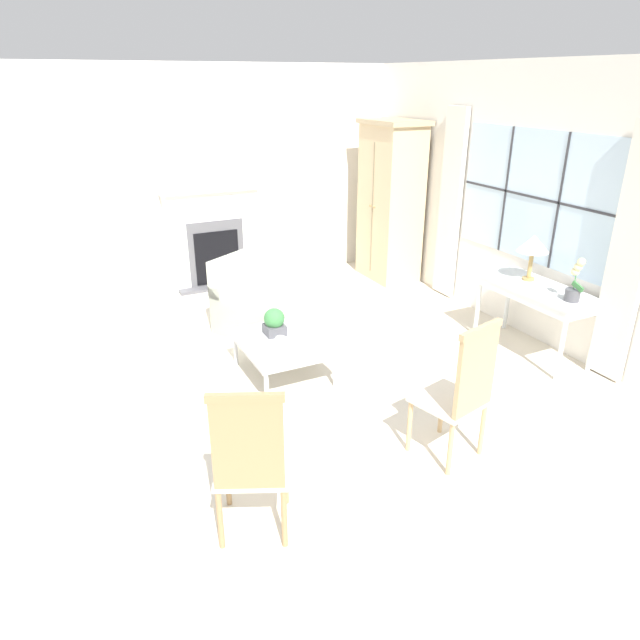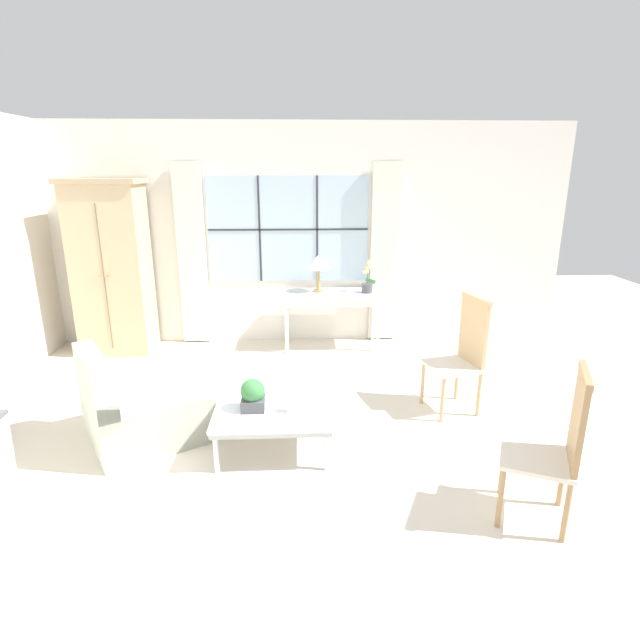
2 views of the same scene
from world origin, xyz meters
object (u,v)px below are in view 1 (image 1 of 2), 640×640
(pillar_candle, at_px, (281,343))
(potted_plant_small, at_px, (274,322))
(fireplace, at_px, (213,228))
(coffee_table, at_px, (283,344))
(armoire, at_px, (390,202))
(side_chair_wooden, at_px, (463,388))
(armchair_upholstered, at_px, (264,306))
(potted_orchid, at_px, (575,285))
(console_table, at_px, (536,293))
(accent_chair_wooden, at_px, (250,458))
(table_lamp, at_px, (533,245))

(pillar_candle, bearing_deg, potted_plant_small, 167.96)
(fireplace, xyz_separation_m, potted_plant_small, (2.65, -0.20, -0.28))
(coffee_table, bearing_deg, armoire, 129.95)
(side_chair_wooden, bearing_deg, fireplace, -174.21)
(armchair_upholstered, xyz_separation_m, pillar_candle, (1.27, -0.32, 0.15))
(potted_plant_small, bearing_deg, side_chair_wooden, 19.18)
(armchair_upholstered, distance_m, pillar_candle, 1.32)
(coffee_table, bearing_deg, potted_orchid, 65.85)
(fireplace, height_order, console_table, fireplace)
(console_table, relative_size, coffee_table, 1.31)
(accent_chair_wooden, bearing_deg, coffee_table, 152.17)
(coffee_table, distance_m, potted_plant_small, 0.23)
(fireplace, bearing_deg, armchair_upholstered, 1.74)
(side_chair_wooden, distance_m, pillar_candle, 1.78)
(fireplace, distance_m, potted_orchid, 4.50)
(table_lamp, bearing_deg, armoire, -178.75)
(armoire, xyz_separation_m, pillar_candle, (2.21, -2.54, -0.65))
(potted_orchid, relative_size, side_chair_wooden, 0.37)
(pillar_candle, bearing_deg, accent_chair_wooden, -27.65)
(fireplace, relative_size, armoire, 1.11)
(side_chair_wooden, bearing_deg, potted_orchid, 110.44)
(console_table, distance_m, potted_orchid, 0.51)
(pillar_candle, bearing_deg, armoire, 130.97)
(fireplace, distance_m, pillar_candle, 2.99)
(armoire, relative_size, pillar_candle, 17.46)
(armoire, height_order, coffee_table, armoire)
(armoire, height_order, potted_orchid, armoire)
(potted_orchid, relative_size, pillar_candle, 3.41)
(side_chair_wooden, height_order, accent_chair_wooden, side_chair_wooden)
(fireplace, distance_m, table_lamp, 4.03)
(console_table, height_order, potted_orchid, potted_orchid)
(fireplace, bearing_deg, accent_chair_wooden, -13.93)
(armchair_upholstered, bearing_deg, console_table, 51.86)
(armchair_upholstered, distance_m, accent_chair_wooden, 3.21)
(armoire, bearing_deg, coffee_table, -50.05)
(armoire, height_order, accent_chair_wooden, armoire)
(accent_chair_wooden, bearing_deg, fireplace, 166.07)
(armchair_upholstered, relative_size, pillar_candle, 10.07)
(fireplace, height_order, potted_orchid, fireplace)
(console_table, height_order, coffee_table, console_table)
(armchair_upholstered, relative_size, accent_chair_wooden, 1.14)
(fireplace, xyz_separation_m, pillar_candle, (2.96, -0.27, -0.36))
(pillar_candle, bearing_deg, potted_orchid, 69.52)
(potted_orchid, bearing_deg, armchair_upholstered, -135.09)
(armchair_upholstered, height_order, coffee_table, armchair_upholstered)
(armoire, relative_size, coffee_table, 2.27)
(fireplace, relative_size, potted_orchid, 5.66)
(table_lamp, xyz_separation_m, potted_plant_small, (-0.63, -2.53, -0.60))
(console_table, bearing_deg, armoire, -179.68)
(armchair_upholstered, bearing_deg, fireplace, -178.26)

